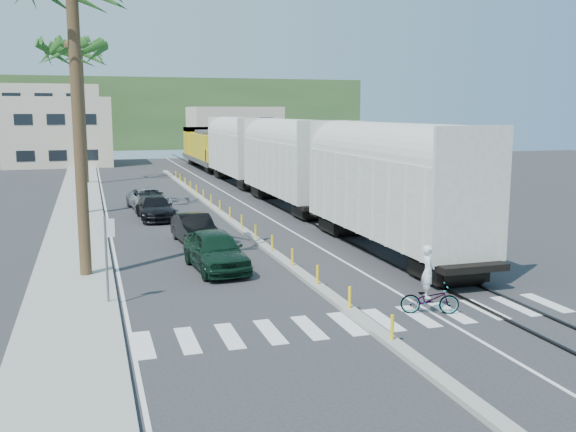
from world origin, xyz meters
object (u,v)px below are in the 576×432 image
at_px(street_sign, 106,247).
at_px(car_second, 195,229).
at_px(cyclist, 429,293).
at_px(car_lead, 216,250).

relative_size(street_sign, car_second, 0.68).
bearing_deg(car_second, street_sign, -120.03).
distance_m(car_second, cyclist, 14.20).
xyz_separation_m(car_lead, car_second, (0.03, 5.53, -0.10)).
relative_size(street_sign, cyclist, 1.34).
bearing_deg(street_sign, cyclist, -21.78).
height_order(street_sign, car_second, street_sign).
distance_m(street_sign, cyclist, 10.47).
xyz_separation_m(street_sign, car_second, (4.34, 9.31, -1.26)).
bearing_deg(car_lead, street_sign, -142.97).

